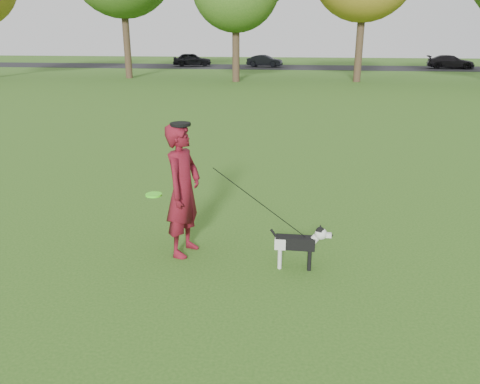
# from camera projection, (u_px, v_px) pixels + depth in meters

# --- Properties ---
(ground) EXTENTS (120.00, 120.00, 0.00)m
(ground) POSITION_uv_depth(u_px,v_px,m) (255.00, 252.00, 6.89)
(ground) COLOR #285116
(ground) RESTS_ON ground
(road) EXTENTS (120.00, 7.00, 0.02)m
(road) POSITION_uv_depth(u_px,v_px,m) (300.00, 67.00, 44.40)
(road) COLOR black
(road) RESTS_ON ground
(man) EXTENTS (0.60, 0.78, 1.91)m
(man) POSITION_uv_depth(u_px,v_px,m) (183.00, 191.00, 6.59)
(man) COLOR #5B0D13
(man) RESTS_ON ground
(dog) EXTENTS (0.84, 0.17, 0.64)m
(dog) POSITION_uv_depth(u_px,v_px,m) (300.00, 242.00, 6.31)
(dog) COLOR black
(dog) RESTS_ON ground
(car_left) EXTENTS (3.97, 2.33, 1.27)m
(car_left) POSITION_uv_depth(u_px,v_px,m) (192.00, 59.00, 45.54)
(car_left) COLOR black
(car_left) RESTS_ON road
(car_mid) EXTENTS (3.49, 1.69, 1.10)m
(car_mid) POSITION_uv_depth(u_px,v_px,m) (265.00, 61.00, 44.65)
(car_mid) COLOR black
(car_mid) RESTS_ON road
(car_right) EXTENTS (4.24, 2.11, 1.18)m
(car_right) POSITION_uv_depth(u_px,v_px,m) (451.00, 62.00, 42.46)
(car_right) COLOR black
(car_right) RESTS_ON road
(man_held_items) EXTENTS (2.28, 0.41, 1.49)m
(man_held_items) POSITION_uv_depth(u_px,v_px,m) (259.00, 203.00, 6.32)
(man_held_items) COLOR #4CFF20
(man_held_items) RESTS_ON ground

